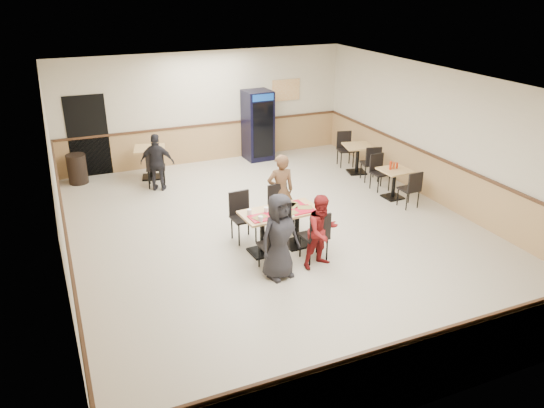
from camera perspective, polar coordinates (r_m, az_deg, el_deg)
name	(u,v)px	position (r m, az deg, el deg)	size (l,w,h in m)	color
ground	(279,232)	(10.76, 0.76, -3.07)	(10.00, 10.00, 0.00)	beige
room_shell	(303,158)	(13.38, 3.33, 4.95)	(10.00, 10.00, 10.00)	silver
main_table	(280,224)	(9.91, 0.86, -2.14)	(1.50, 0.82, 0.78)	black
main_chairs	(277,226)	(9.90, 0.59, -2.33)	(1.39, 1.79, 0.99)	black
diner_woman_left	(279,237)	(8.90, 0.80, -3.52)	(0.74, 0.48, 1.52)	black
diner_woman_right	(322,231)	(9.32, 5.38, -2.95)	(0.66, 0.51, 1.35)	maroon
diner_man_opposite	(281,191)	(10.73, 0.93, 1.40)	(0.57, 0.37, 1.56)	brown
lone_diner	(157,162)	(12.96, -12.23, 4.39)	(0.82, 0.34, 1.40)	black
tabletop_clutter	(282,211)	(9.76, 1.11, -0.72)	(1.29, 0.68, 0.12)	red
side_table_near	(394,179)	(12.59, 13.01, 2.63)	(0.68, 0.68, 0.70)	black
side_table_near_chair_south	(409,188)	(12.18, 14.51, 1.66)	(0.41, 0.41, 0.89)	black
side_table_near_chair_north	(380,172)	(13.02, 11.59, 3.35)	(0.41, 0.41, 0.89)	black
side_table_far	(358,155)	(14.07, 9.19, 5.27)	(0.84, 0.84, 0.75)	black
side_table_far_chair_south	(370,162)	(13.60, 10.51, 4.43)	(0.44, 0.44, 0.95)	black
side_table_far_chair_north	(346,149)	(14.56, 7.94, 5.87)	(0.44, 0.44, 0.95)	black
condiment_caddy	(393,165)	(12.50, 12.90, 4.07)	(0.23, 0.06, 0.20)	#B72B0D
back_table	(150,158)	(13.86, -12.95, 4.86)	(0.90, 0.90, 0.81)	black
back_table_chair_lone	(156,167)	(13.27, -12.40, 3.96)	(0.47, 0.47, 1.02)	black
pepsi_cooler	(258,125)	(14.91, -1.53, 8.46)	(0.76, 0.77, 1.93)	black
trash_bin	(77,169)	(14.08, -20.22, 3.56)	(0.47, 0.47, 0.74)	black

